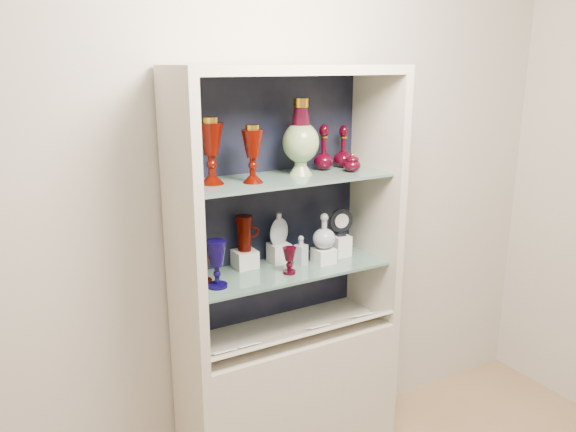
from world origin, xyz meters
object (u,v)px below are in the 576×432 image
clear_square_bottle (301,250)px  ruby_goblet_tall (204,264)px  pedestal_lamp_left (211,151)px  clear_round_decanter (324,232)px  pedestal_lamp_right (253,154)px  flat_flask (279,228)px  lidded_bowl (352,162)px  ruby_pitcher (244,233)px  ruby_decanter_a (324,145)px  cameo_medallion (341,222)px  enamel_urn (301,137)px  cobalt_goblet (217,264)px  ruby_decanter_b (343,145)px  ruby_goblet_small (289,261)px

clear_square_bottle → ruby_goblet_tall: bearing=177.9°
pedestal_lamp_left → clear_round_decanter: 0.66m
pedestal_lamp_right → flat_flask: bearing=33.5°
lidded_bowl → ruby_pitcher: lidded_bowl is taller
lidded_bowl → clear_square_bottle: 0.46m
ruby_decanter_a → cameo_medallion: size_ratio=1.71×
clear_round_decanter → clear_square_bottle: bearing=164.4°
pedestal_lamp_right → enamel_urn: enamel_urn is taller
cobalt_goblet → clear_round_decanter: (0.54, 0.03, 0.05)m
ruby_goblet_tall → clear_round_decanter: size_ratio=1.04×
lidded_bowl → ruby_decanter_b: bearing=75.2°
lidded_bowl → cobalt_goblet: 0.77m
pedestal_lamp_right → ruby_decanter_b: (0.53, 0.11, -0.01)m
clear_square_bottle → clear_round_decanter: bearing=-15.6°
pedestal_lamp_right → lidded_bowl: size_ratio=2.69×
cobalt_goblet → cameo_medallion: bearing=6.3°
ruby_pitcher → lidded_bowl: bearing=5.9°
ruby_decanter_a → ruby_pitcher: 0.54m
ruby_pitcher → clear_square_bottle: (0.24, -0.10, -0.09)m
ruby_decanter_a → cobalt_goblet: (-0.59, -0.11, -0.44)m
ruby_goblet_small → flat_flask: (0.03, 0.15, 0.11)m
ruby_goblet_small → flat_flask: size_ratio=0.80×
enamel_urn → pedestal_lamp_left: bearing=179.2°
pedestal_lamp_right → ruby_goblet_tall: 0.50m
pedestal_lamp_left → cobalt_goblet: bearing=-107.5°
enamel_urn → ruby_goblet_small: bearing=-142.0°
enamel_urn → ruby_decanter_a: enamel_urn is taller
cobalt_goblet → flat_flask: bearing=20.9°
cobalt_goblet → ruby_pitcher: size_ratio=1.24×
pedestal_lamp_right → ruby_decanter_b: 0.54m
lidded_bowl → ruby_goblet_tall: lidded_bowl is taller
enamel_urn → ruby_decanter_b: (0.27, 0.06, -0.06)m
flat_flask → cobalt_goblet: bearing=-172.9°
ruby_goblet_tall → clear_square_bottle: 0.47m
ruby_goblet_small → ruby_goblet_tall: bearing=166.4°
ruby_goblet_tall → cameo_medallion: size_ratio=1.20×
ruby_goblet_tall → ruby_goblet_small: bearing=-13.6°
ruby_decanter_a → flat_flask: 0.43m
pedestal_lamp_left → pedestal_lamp_right: bearing=-20.4°
pedestal_lamp_left → pedestal_lamp_right: size_ratio=1.14×
lidded_bowl → cobalt_goblet: bearing=-179.2°
clear_round_decanter → ruby_decanter_a: bearing=61.4°
pedestal_lamp_right → ruby_goblet_tall: (-0.21, 0.06, -0.46)m
ruby_goblet_tall → ruby_goblet_small: size_ratio=1.38×
pedestal_lamp_left → enamel_urn: enamel_urn is taller
clear_round_decanter → ruby_goblet_tall: bearing=175.4°
lidded_bowl → clear_round_decanter: lidded_bowl is taller
lidded_bowl → pedestal_lamp_left: bearing=174.4°
clear_round_decanter → cobalt_goblet: bearing=-176.9°
ruby_decanter_b → ruby_goblet_tall: bearing=-176.3°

